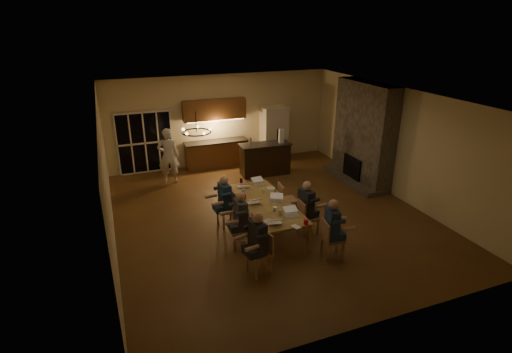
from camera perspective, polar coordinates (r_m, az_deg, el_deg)
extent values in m
plane|color=brown|center=(10.93, 1.94, -5.43)|extent=(9.00, 9.00, 0.00)
cube|color=beige|center=(14.40, -5.02, 8.06)|extent=(8.00, 0.04, 3.20)
cube|color=beige|center=(9.57, -20.72, -0.50)|extent=(0.04, 9.00, 3.20)
cube|color=beige|center=(12.37, 19.54, 4.56)|extent=(0.04, 9.00, 3.20)
cube|color=white|center=(9.88, 2.18, 11.40)|extent=(8.00, 9.00, 0.04)
cube|color=black|center=(14.03, -15.56, 4.63)|extent=(1.86, 0.08, 2.10)
cube|color=#60594B|center=(13.07, 15.14, 5.96)|extent=(0.58, 2.50, 3.20)
cube|color=beige|center=(14.84, 2.56, 6.14)|extent=(0.90, 0.68, 2.00)
cube|color=#AB8844|center=(10.04, 1.52, -5.66)|extent=(1.10, 2.80, 0.75)
cube|color=black|center=(13.50, 1.30, 2.50)|extent=(1.75, 0.75, 1.08)
imported|color=silver|center=(12.98, -12.40, 2.89)|extent=(0.73, 0.54, 1.81)
torus|color=black|center=(8.55, -8.49, 6.29)|extent=(0.63, 0.63, 0.03)
cylinder|color=white|center=(9.45, 2.66, -4.62)|extent=(0.08, 0.08, 0.10)
cylinder|color=white|center=(10.43, 1.04, -1.96)|extent=(0.07, 0.07, 0.10)
cylinder|color=white|center=(10.39, -1.82, -2.08)|extent=(0.09, 0.09, 0.10)
cylinder|color=red|center=(8.91, 7.15, -6.47)|extent=(0.09, 0.09, 0.12)
cylinder|color=red|center=(10.04, -1.68, -2.90)|extent=(0.09, 0.09, 0.12)
cylinder|color=#B2B2B7|center=(9.26, 3.45, -5.17)|extent=(0.07, 0.07, 0.12)
cylinder|color=#3F0F0C|center=(11.00, -2.12, -0.60)|extent=(0.07, 0.07, 0.12)
cylinder|color=#B2B2B7|center=(10.29, 2.71, -2.27)|extent=(0.06, 0.06, 0.12)
cylinder|color=white|center=(9.57, 5.06, -4.60)|extent=(0.28, 0.28, 0.02)
cylinder|color=white|center=(8.98, 1.93, -6.42)|extent=(0.25, 0.25, 0.02)
cylinder|color=white|center=(10.65, 2.15, -1.70)|extent=(0.24, 0.24, 0.02)
cube|color=white|center=(8.81, 5.72, -7.15)|extent=(0.20, 0.24, 0.01)
cylinder|color=#99999E|center=(13.18, -0.80, 5.03)|extent=(0.08, 0.08, 0.24)
cube|color=silver|center=(13.41, 3.63, 5.82)|extent=(0.17, 0.17, 0.48)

